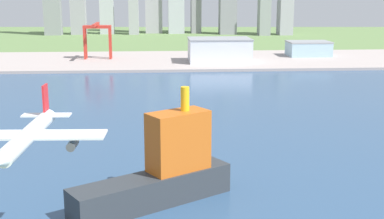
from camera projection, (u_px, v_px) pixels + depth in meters
ground_plane at (156, 102)px, 326.10m from camera, size 2400.00×2400.00×0.00m
water_bay at (156, 126)px, 267.75m from camera, size 840.00×360.00×0.15m
industrial_pier at (156, 60)px, 510.54m from camera, size 840.00×140.00×2.50m
airplane_landing at (29, 136)px, 121.39m from camera, size 35.73×40.81×12.81m
container_barge at (163, 171)px, 169.36m from camera, size 53.71×39.77×37.88m
port_crane_red at (97, 32)px, 506.15m from camera, size 27.01×43.82×35.58m
warehouse_main at (219, 50)px, 489.93m from camera, size 58.78×40.00×22.37m
warehouse_annex at (308, 49)px, 535.25m from camera, size 43.24×30.42×15.11m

